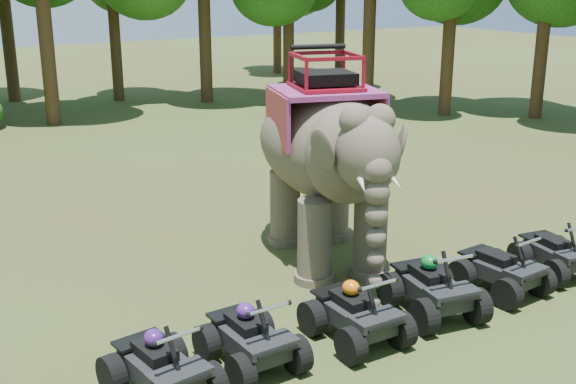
% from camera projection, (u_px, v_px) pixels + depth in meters
% --- Properties ---
extents(ground, '(110.00, 110.00, 0.00)m').
position_uv_depth(ground, '(320.00, 301.00, 14.02)').
color(ground, '#47381E').
rests_on(ground, ground).
extents(elephant, '(3.86, 5.95, 4.62)m').
position_uv_depth(elephant, '(326.00, 158.00, 15.45)').
color(elephant, brown).
rests_on(elephant, ground).
extents(atv_0, '(1.51, 1.92, 1.31)m').
position_uv_depth(atv_0, '(160.00, 358.00, 10.64)').
color(atv_0, black).
rests_on(atv_0, ground).
extents(atv_1, '(1.33, 1.78, 1.29)m').
position_uv_depth(atv_1, '(251.00, 330.00, 11.52)').
color(atv_1, black).
rests_on(atv_1, ground).
extents(atv_2, '(1.30, 1.77, 1.31)m').
position_uv_depth(atv_2, '(356.00, 306.00, 12.32)').
color(atv_2, black).
rests_on(atv_2, ground).
extents(atv_3, '(1.65, 2.06, 1.38)m').
position_uv_depth(atv_3, '(433.00, 280.00, 13.28)').
color(atv_3, black).
rests_on(atv_3, ground).
extents(atv_4, '(1.39, 1.82, 1.28)m').
position_uv_depth(atv_4, '(502.00, 262.00, 14.22)').
color(atv_4, black).
rests_on(atv_4, ground).
extents(atv_5, '(1.47, 1.85, 1.25)m').
position_uv_depth(atv_5, '(558.00, 246.00, 15.09)').
color(atv_5, black).
rests_on(atv_5, ground).
extents(tree_0, '(6.74, 6.74, 9.63)m').
position_uv_depth(tree_0, '(43.00, 6.00, 28.95)').
color(tree_0, '#195114').
rests_on(tree_0, ground).
extents(tree_1, '(5.40, 5.40, 7.72)m').
position_uv_depth(tree_1, '(114.00, 21.00, 34.91)').
color(tree_1, '#195114').
rests_on(tree_1, ground).
extents(tree_3, '(5.61, 5.61, 8.01)m').
position_uv_depth(tree_3, '(289.00, 18.00, 35.02)').
color(tree_3, '#195114').
rests_on(tree_3, ground).
extents(tree_4, '(6.54, 6.54, 9.34)m').
position_uv_depth(tree_4, '(370.00, 6.00, 32.85)').
color(tree_4, '#195114').
rests_on(tree_4, ground).
extents(tree_5, '(5.92, 5.92, 8.46)m').
position_uv_depth(tree_5, '(450.00, 18.00, 31.18)').
color(tree_5, '#195114').
rests_on(tree_5, ground).
extents(tree_6, '(5.89, 5.89, 8.42)m').
position_uv_depth(tree_6, '(545.00, 20.00, 30.46)').
color(tree_6, '#195114').
rests_on(tree_6, ground).
extents(tree_34, '(5.04, 5.04, 7.20)m').
position_uv_depth(tree_34, '(277.00, 15.00, 44.72)').
color(tree_34, '#195114').
rests_on(tree_34, ground).
extents(tree_40, '(5.01, 5.01, 7.15)m').
position_uv_depth(tree_40, '(340.00, 22.00, 38.90)').
color(tree_40, '#195114').
rests_on(tree_40, ground).
extents(tree_43, '(6.76, 6.76, 9.65)m').
position_uv_depth(tree_43, '(4.00, 1.00, 34.43)').
color(tree_43, '#195114').
rests_on(tree_43, ground).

